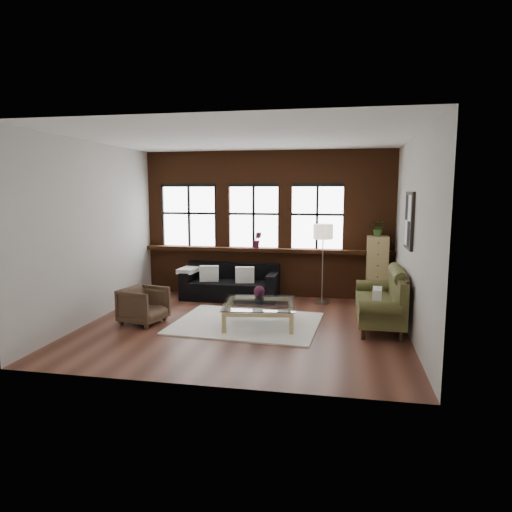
% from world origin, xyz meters
% --- Properties ---
extents(floor, '(5.50, 5.50, 0.00)m').
position_xyz_m(floor, '(0.00, 0.00, 0.00)').
color(floor, '#4E271C').
rests_on(floor, ground).
extents(ceiling, '(5.50, 5.50, 0.00)m').
position_xyz_m(ceiling, '(0.00, 0.00, 3.20)').
color(ceiling, white).
rests_on(ceiling, ground).
extents(wall_back, '(5.50, 0.00, 5.50)m').
position_xyz_m(wall_back, '(0.00, 2.50, 1.60)').
color(wall_back, '#B6B3A9').
rests_on(wall_back, ground).
extents(wall_front, '(5.50, 0.00, 5.50)m').
position_xyz_m(wall_front, '(0.00, -2.50, 1.60)').
color(wall_front, '#B6B3A9').
rests_on(wall_front, ground).
extents(wall_left, '(0.00, 5.00, 5.00)m').
position_xyz_m(wall_left, '(-2.75, 0.00, 1.60)').
color(wall_left, '#B6B3A9').
rests_on(wall_left, ground).
extents(wall_right, '(0.00, 5.00, 5.00)m').
position_xyz_m(wall_right, '(2.75, 0.00, 1.60)').
color(wall_right, '#B6B3A9').
rests_on(wall_right, ground).
extents(brick_backwall, '(5.50, 0.12, 3.20)m').
position_xyz_m(brick_backwall, '(0.00, 2.44, 1.60)').
color(brick_backwall, '#4D2512').
rests_on(brick_backwall, floor).
extents(sill_ledge, '(5.50, 0.30, 0.08)m').
position_xyz_m(sill_ledge, '(0.00, 2.35, 1.04)').
color(sill_ledge, '#4D2512').
rests_on(sill_ledge, brick_backwall).
extents(window_left, '(1.38, 0.10, 1.50)m').
position_xyz_m(window_left, '(-1.80, 2.45, 1.75)').
color(window_left, black).
rests_on(window_left, brick_backwall).
extents(window_mid, '(1.38, 0.10, 1.50)m').
position_xyz_m(window_mid, '(-0.30, 2.45, 1.75)').
color(window_mid, black).
rests_on(window_mid, brick_backwall).
extents(window_right, '(1.38, 0.10, 1.50)m').
position_xyz_m(window_right, '(1.10, 2.45, 1.75)').
color(window_right, black).
rests_on(window_right, brick_backwall).
extents(wall_poster, '(0.05, 0.74, 0.94)m').
position_xyz_m(wall_poster, '(2.72, 0.30, 1.85)').
color(wall_poster, black).
rests_on(wall_poster, wall_right).
extents(shag_rug, '(2.62, 2.13, 0.03)m').
position_xyz_m(shag_rug, '(0.02, 0.13, 0.01)').
color(shag_rug, white).
rests_on(shag_rug, floor).
extents(dark_sofa, '(2.07, 0.84, 0.75)m').
position_xyz_m(dark_sofa, '(-0.71, 1.90, 0.37)').
color(dark_sofa, black).
rests_on(dark_sofa, floor).
extents(pillow_a, '(0.42, 0.21, 0.34)m').
position_xyz_m(pillow_a, '(-1.16, 1.80, 0.56)').
color(pillow_a, silver).
rests_on(pillow_a, dark_sofa).
extents(pillow_b, '(0.42, 0.22, 0.34)m').
position_xyz_m(pillow_b, '(-0.37, 1.80, 0.56)').
color(pillow_b, silver).
rests_on(pillow_b, dark_sofa).
extents(vintage_settee, '(0.85, 1.90, 1.01)m').
position_xyz_m(vintage_settee, '(2.30, 0.46, 0.51)').
color(vintage_settee, '#474621').
rests_on(vintage_settee, floor).
extents(pillow_settee, '(0.17, 0.39, 0.34)m').
position_xyz_m(pillow_settee, '(2.22, -0.12, 0.61)').
color(pillow_settee, silver).
rests_on(pillow_settee, vintage_settee).
extents(armchair, '(0.84, 0.83, 0.64)m').
position_xyz_m(armchair, '(-1.79, -0.15, 0.32)').
color(armchair, '#412F20').
rests_on(armchair, floor).
extents(coffee_table, '(1.37, 1.37, 0.41)m').
position_xyz_m(coffee_table, '(0.25, 0.11, 0.19)').
color(coffee_table, tan).
rests_on(coffee_table, shag_rug).
extents(vase, '(0.21, 0.21, 0.17)m').
position_xyz_m(vase, '(0.25, 0.11, 0.48)').
color(vase, '#B2B2B2').
rests_on(vase, coffee_table).
extents(flowers, '(0.19, 0.19, 0.19)m').
position_xyz_m(flowers, '(0.25, 0.11, 0.60)').
color(flowers, '#46182E').
rests_on(flowers, vase).
extents(drawer_chest, '(0.43, 0.43, 1.40)m').
position_xyz_m(drawer_chest, '(2.38, 2.20, 0.70)').
color(drawer_chest, tan).
rests_on(drawer_chest, floor).
extents(potted_plant_top, '(0.34, 0.32, 0.32)m').
position_xyz_m(potted_plant_top, '(2.38, 2.20, 1.56)').
color(potted_plant_top, '#2D5923').
rests_on(potted_plant_top, drawer_chest).
extents(floor_lamp, '(0.40, 0.40, 1.81)m').
position_xyz_m(floor_lamp, '(1.26, 1.88, 0.90)').
color(floor_lamp, '#A5A5A8').
rests_on(floor_lamp, floor).
extents(sill_plant, '(0.22, 0.19, 0.36)m').
position_xyz_m(sill_plant, '(-0.20, 2.32, 1.26)').
color(sill_plant, '#46182E').
rests_on(sill_plant, sill_ledge).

